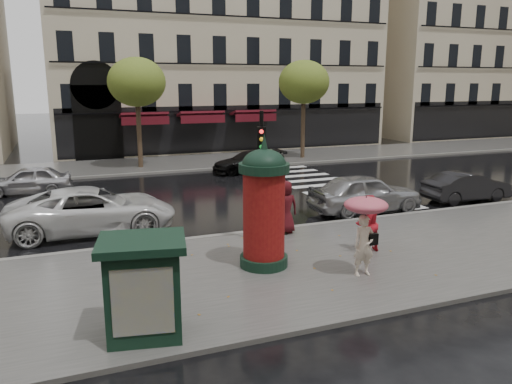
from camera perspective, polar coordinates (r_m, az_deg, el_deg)
name	(u,v)px	position (r m, az deg, el deg)	size (l,w,h in m)	color
ground	(303,261)	(15.03, 5.40, -7.82)	(160.00, 160.00, 0.00)	black
near_sidewalk	(311,264)	(14.60, 6.29, -8.22)	(90.00, 7.00, 0.12)	#474744
far_sidewalk	(170,164)	(32.61, -9.80, 3.21)	(90.00, 6.00, 0.12)	#474744
near_kerb	(265,231)	(17.60, 0.99, -4.48)	(90.00, 0.25, 0.14)	slate
far_kerb	(181,171)	(29.72, -8.61, 2.38)	(90.00, 0.25, 0.14)	slate
zebra_crossing	(323,185)	(25.93, 7.71, 0.80)	(3.60, 11.75, 0.01)	silver
bldg_far_corner	(209,7)	(44.75, -5.43, 20.26)	(26.00, 14.00, 22.90)	#B7A88C
bldg_far_right	(468,22)	(59.02, 23.10, 17.45)	(24.00, 14.00, 22.90)	#B7A88C
tree_far_left	(137,83)	(30.88, -13.48, 12.07)	(3.40, 3.40, 6.64)	#38281C
tree_far_right	(304,82)	(34.23, 5.49, 12.36)	(3.40, 3.40, 6.64)	#38281C
woman_umbrella	(365,223)	(13.45, 12.37, -3.45)	(1.15, 1.15, 2.21)	beige
woman_red	(367,224)	(15.49, 12.57, -3.55)	(0.86, 0.67, 1.77)	red
man_burgundy	(285,207)	(17.00, 3.35, -1.71)	(0.90, 0.58, 1.84)	#490E14
morris_column	(264,204)	(13.74, 0.91, -1.37)	(1.39, 1.39, 3.74)	black
traffic_light	(261,164)	(15.61, 0.62, 3.17)	(0.32, 0.42, 4.22)	black
newsstand	(144,286)	(10.45, -12.71, -10.48)	(1.95, 1.74, 2.06)	black
car_silver	(365,193)	(20.71, 12.37, -0.11)	(1.88, 4.67, 1.59)	#A0A1A4
car_darkgrey	(467,187)	(24.05, 22.94, 0.58)	(1.39, 3.98, 1.31)	black
car_white	(93,210)	(18.44, -18.17, -1.98)	(2.64, 5.73, 1.59)	silver
car_black	(249,162)	(29.23, -0.84, 3.47)	(1.76, 4.34, 1.26)	black
car_far_silver	(28,180)	(25.88, -24.60, 1.24)	(1.58, 3.93, 1.34)	#BCBBC0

